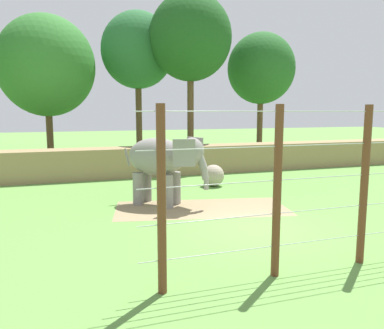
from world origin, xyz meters
The scene contains 10 objects.
ground_plane centered at (0.00, 0.00, 0.00)m, with size 120.00×120.00×0.00m, color #609342.
dirt_patch centered at (-0.79, 2.75, 0.00)m, with size 6.47×2.91×0.01m, color #937F5B.
embankment_wall centered at (0.00, 10.85, 0.81)m, with size 36.00×1.80×1.62m, color #997F56.
elephant centered at (-2.02, 3.76, 1.78)m, with size 3.12×2.90×2.68m.
enrichment_ball centered at (1.24, 6.62, 0.53)m, with size 1.06×1.06×1.06m, color tan.
cable_fence centered at (-0.04, -3.37, 1.92)m, with size 8.73×0.18×3.82m.
tree_far_left centered at (8.83, 16.00, 6.81)m, with size 5.09×5.09×9.51m.
tree_left_of_centre centered at (2.65, 14.42, 8.46)m, with size 5.48×5.48×11.37m.
tree_behind_wall centered at (-0.40, 17.08, 7.85)m, with size 5.12×5.12×10.58m.
tree_right_of_centre centered at (-6.49, 16.86, 6.56)m, with size 6.26×6.26×9.86m.
Camera 1 is at (-5.65, -10.55, 3.69)m, focal length 35.84 mm.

